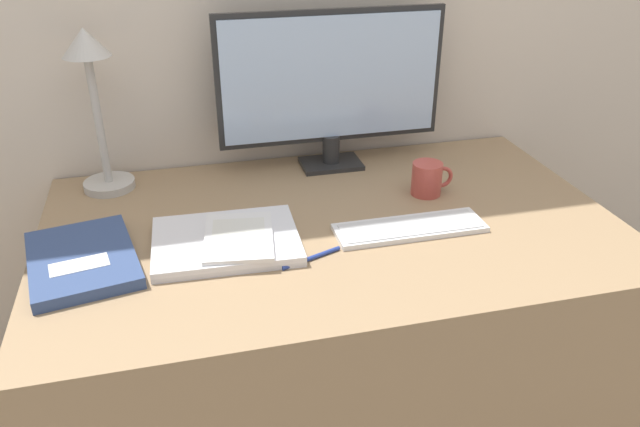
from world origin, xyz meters
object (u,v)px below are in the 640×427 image
(keyboard, at_px, (410,228))
(laptop, at_px, (226,241))
(notebook, at_px, (82,259))
(coffee_mug, at_px, (428,179))
(pen, at_px, (311,257))
(ereader, at_px, (239,237))
(monitor, at_px, (331,84))
(desk_lamp, at_px, (93,90))

(keyboard, bearing_deg, laptop, 175.40)
(keyboard, xyz_separation_m, laptop, (-0.40, 0.03, 0.00))
(notebook, bearing_deg, keyboard, -2.29)
(coffee_mug, xyz_separation_m, pen, (-0.35, -0.23, -0.04))
(laptop, height_order, ereader, ereader)
(laptop, bearing_deg, coffee_mug, 14.59)
(monitor, distance_m, notebook, 0.74)
(laptop, xyz_separation_m, notebook, (-0.29, -0.00, 0.00))
(coffee_mug, bearing_deg, laptop, -165.41)
(ereader, bearing_deg, notebook, 177.62)
(keyboard, xyz_separation_m, pen, (-0.24, -0.06, -0.00))
(ereader, distance_m, desk_lamp, 0.52)
(monitor, xyz_separation_m, pen, (-0.16, -0.46, -0.22))
(monitor, distance_m, laptop, 0.53)
(desk_lamp, distance_m, notebook, 0.44)
(monitor, height_order, desk_lamp, monitor)
(monitor, distance_m, keyboard, 0.46)
(monitor, height_order, pen, monitor)
(notebook, bearing_deg, pen, -11.40)
(pen, bearing_deg, desk_lamp, 132.61)
(notebook, relative_size, pen, 2.34)
(laptop, distance_m, coffee_mug, 0.53)
(keyboard, distance_m, notebook, 0.69)
(laptop, xyz_separation_m, pen, (0.16, -0.10, -0.01))
(monitor, height_order, ereader, monitor)
(keyboard, bearing_deg, notebook, 177.71)
(keyboard, height_order, pen, keyboard)
(laptop, distance_m, desk_lamp, 0.50)
(notebook, bearing_deg, coffee_mug, 9.77)
(ereader, height_order, coffee_mug, coffee_mug)
(keyboard, height_order, notebook, notebook)
(notebook, distance_m, pen, 0.46)
(laptop, relative_size, notebook, 1.00)
(keyboard, distance_m, coffee_mug, 0.20)
(keyboard, bearing_deg, pen, -165.14)
(keyboard, distance_m, laptop, 0.40)
(ereader, bearing_deg, laptop, 145.01)
(ereader, bearing_deg, desk_lamp, 126.67)
(ereader, xyz_separation_m, coffee_mug, (0.48, 0.15, 0.01))
(keyboard, height_order, desk_lamp, desk_lamp)
(keyboard, xyz_separation_m, notebook, (-0.69, 0.03, 0.01))
(ereader, bearing_deg, coffee_mug, 17.26)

